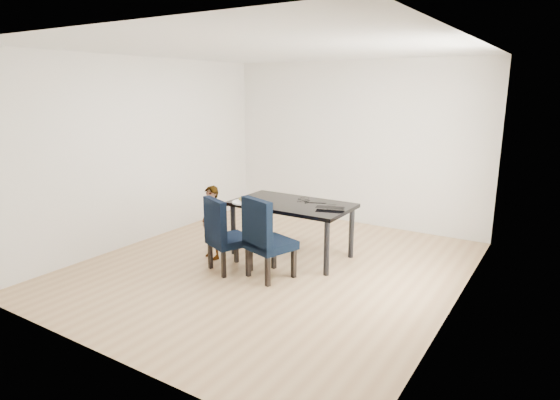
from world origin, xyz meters
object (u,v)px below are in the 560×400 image
Objects in this scene: chair_right at (271,237)px; plate at (243,202)px; child at (212,223)px; laptop at (331,207)px; chair_left at (230,234)px; dining_table at (292,229)px.

chair_right reaches higher than plate.
plate is at bearing 60.21° from child.
laptop is (1.44, 0.66, 0.27)m from child.
chair_right reaches higher than chair_left.
child is at bearing -135.91° from plate.
chair_right is 0.93m from laptop.
chair_right reaches higher than child.
child is 0.50m from plate.
dining_table is at bearing 120.27° from chair_right.
dining_table is 0.81m from chair_right.
laptop is (0.57, 0.01, 0.39)m from dining_table.
plate is at bearing -147.67° from dining_table.
plate is 1.18m from laptop.
chair_left is 0.95× the size of child.
chair_right is (0.57, 0.08, 0.03)m from chair_left.
laptop reaches higher than dining_table.
chair_right is 1.01× the size of child.
child is at bearing 178.94° from chair_left.
child is at bearing 8.70° from laptop.
chair_left is 0.94× the size of chair_right.
chair_right reaches higher than laptop.
laptop is at bearing 1.41° from dining_table.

